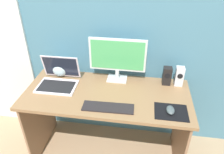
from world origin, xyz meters
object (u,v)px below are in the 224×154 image
object	(u,v)px
laptop	(58,80)
monitor	(117,58)
speaker_right	(179,76)
speaker_near_monitor	(167,76)
mouse	(170,110)
keyboard_external	(108,107)
fishbowl	(61,68)

from	to	relation	value
laptop	monitor	bearing A→B (deg)	17.80
speaker_right	speaker_near_monitor	size ratio (longest dim) A/B	1.07
speaker_right	mouse	size ratio (longest dim) A/B	1.78
speaker_near_monitor	keyboard_external	xyz separation A→B (m)	(-0.46, -0.41, -0.08)
mouse	monitor	bearing A→B (deg)	136.62
monitor	laptop	xyz separation A→B (m)	(-0.51, -0.16, -0.18)
keyboard_external	fishbowl	bearing A→B (deg)	139.99
monitor	keyboard_external	world-z (taller)	monitor
laptop	mouse	xyz separation A→B (m)	(0.97, -0.24, -0.03)
keyboard_external	mouse	distance (m)	0.47
mouse	speaker_right	bearing A→B (deg)	74.12
monitor	speaker_near_monitor	size ratio (longest dim) A/B	3.04
keyboard_external	mouse	bearing A→B (deg)	1.01
fishbowl	mouse	xyz separation A→B (m)	(1.00, -0.39, -0.06)
laptop	keyboard_external	world-z (taller)	laptop
speaker_right	laptop	bearing A→B (deg)	-171.68
monitor	speaker_near_monitor	distance (m)	0.47
laptop	keyboard_external	xyz separation A→B (m)	(0.50, -0.26, -0.04)
laptop	keyboard_external	distance (m)	0.56
mouse	laptop	bearing A→B (deg)	164.04
speaker_right	speaker_near_monitor	xyz separation A→B (m)	(-0.11, -0.00, -0.01)
fishbowl	mouse	world-z (taller)	fishbowl
laptop	mouse	size ratio (longest dim) A/B	3.44
speaker_right	speaker_near_monitor	world-z (taller)	speaker_right
laptop	keyboard_external	size ratio (longest dim) A/B	0.86
monitor	keyboard_external	xyz separation A→B (m)	(-0.01, -0.42, -0.22)
monitor	laptop	bearing A→B (deg)	-162.20
monitor	fishbowl	bearing A→B (deg)	-179.26
speaker_near_monitor	laptop	xyz separation A→B (m)	(-0.96, -0.16, -0.03)
monitor	laptop	distance (m)	0.56
monitor	speaker_right	distance (m)	0.57
speaker_right	mouse	xyz separation A→B (m)	(-0.10, -0.39, -0.07)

